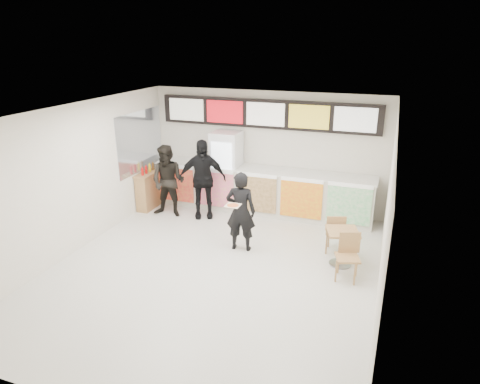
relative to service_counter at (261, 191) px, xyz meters
The scene contains 15 objects.
floor 3.15m from the service_counter, 90.00° to the right, with size 7.00×7.00×0.00m, color beige.
ceiling 3.93m from the service_counter, 90.00° to the right, with size 7.00×7.00×0.00m, color white.
wall_back 1.01m from the service_counter, 90.00° to the left, with size 6.00×6.00×0.00m, color silver.
wall_left 4.41m from the service_counter, 134.13° to the right, with size 7.00×7.00×0.00m, color silver.
wall_right 4.41m from the service_counter, 45.87° to the right, with size 7.00×7.00×0.00m, color silver.
service_counter is the anchor object (origin of this frame).
menu_board 1.90m from the service_counter, 90.00° to the left, with size 5.50×0.14×0.70m.
drinks_fridge 1.03m from the service_counter, behind, with size 0.70×0.67×2.00m.
mirror_panel 3.28m from the service_counter, 167.87° to the right, with size 0.01×2.00×1.50m, color #B2B7BF.
customer_main 2.11m from the service_counter, 84.51° to the right, with size 0.62×0.41×1.69m, color black.
customer_left 2.31m from the service_counter, 154.70° to the right, with size 0.87×0.68×1.79m, color black.
customer_mid 1.53m from the service_counter, 149.10° to the right, with size 1.15×0.48×1.95m, color black.
pizza_slice 2.61m from the service_counter, 85.48° to the right, with size 0.36×0.36×0.02m.
cafe_table 3.06m from the service_counter, 42.29° to the right, with size 0.85×1.53×0.87m.
condiment_ledge 2.91m from the service_counter, 166.18° to the right, with size 0.34×0.85×1.13m.
Camera 1 is at (2.91, -6.61, 4.19)m, focal length 32.00 mm.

